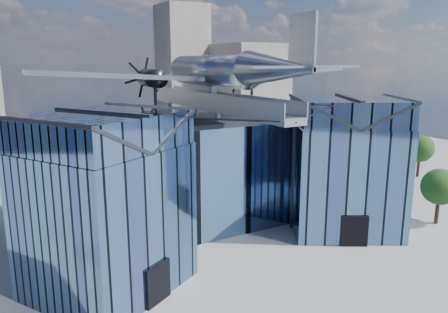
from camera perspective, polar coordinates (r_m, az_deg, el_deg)
ground_plane at (r=36.14m, az=1.61°, el=-11.82°), size 120.00×120.00×0.00m
museum at (r=39.14m, az=-2.78°, el=-1.32°), size 32.88×24.50×17.60m
bg_towers at (r=80.88m, az=-16.60°, el=8.57°), size 77.00×24.50×26.00m
tree_plaza_e at (r=44.55m, az=26.35°, el=-3.59°), size 3.69×3.69×5.22m
tree_side_e at (r=61.50m, az=24.23°, el=0.97°), size 4.44×4.44×5.52m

